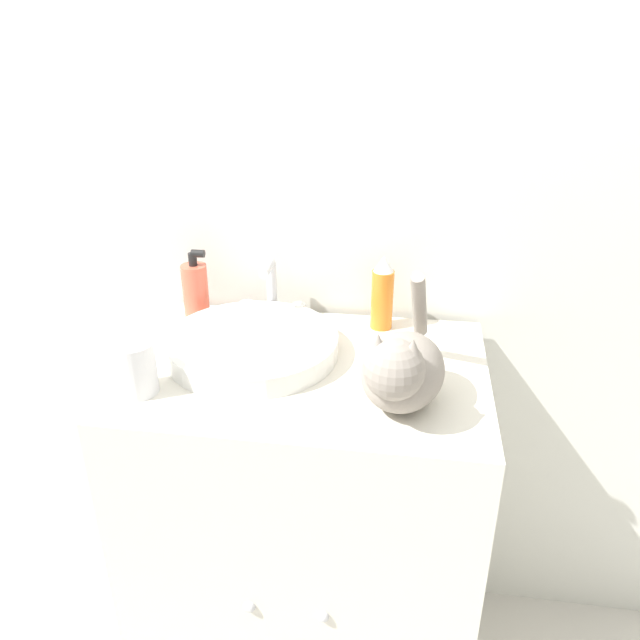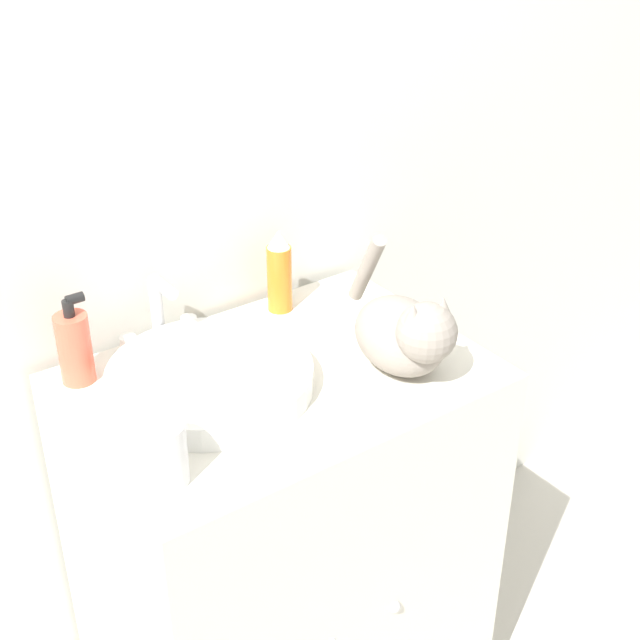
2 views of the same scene
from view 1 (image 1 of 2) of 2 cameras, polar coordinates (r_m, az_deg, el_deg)
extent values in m
cube|color=silver|center=(1.45, 0.80, 14.09)|extent=(6.00, 0.05, 2.50)
cube|color=silver|center=(1.56, -1.04, -18.68)|extent=(0.74, 0.53, 0.90)
sphere|color=silver|center=(1.37, -6.47, -24.67)|extent=(0.02, 0.02, 0.02)
sphere|color=silver|center=(1.34, 0.29, -25.54)|extent=(0.02, 0.02, 0.02)
cylinder|color=white|center=(1.33, -6.20, -2.31)|extent=(0.36, 0.36, 0.04)
cylinder|color=silver|center=(1.48, -4.41, 2.80)|extent=(0.02, 0.02, 0.14)
cylinder|color=silver|center=(1.42, -4.84, 4.73)|extent=(0.02, 0.08, 0.02)
cylinder|color=white|center=(1.52, -6.72, 1.16)|extent=(0.03, 0.03, 0.03)
cylinder|color=white|center=(1.49, -1.93, 0.86)|extent=(0.03, 0.03, 0.03)
ellipsoid|color=gray|center=(1.15, 7.59, -4.65)|extent=(0.18, 0.23, 0.13)
sphere|color=gray|center=(1.05, 6.77, -4.50)|extent=(0.12, 0.12, 0.11)
cone|color=gray|center=(1.04, 5.31, -2.22)|extent=(0.04, 0.04, 0.04)
cone|color=gray|center=(1.03, 8.49, -2.70)|extent=(0.04, 0.04, 0.04)
cylinder|color=gray|center=(1.23, 9.06, 1.36)|extent=(0.05, 0.12, 0.17)
cylinder|color=#EF6047|center=(1.50, -11.30, 2.57)|extent=(0.06, 0.06, 0.13)
cylinder|color=black|center=(1.47, -11.57, 5.45)|extent=(0.02, 0.02, 0.03)
cylinder|color=black|center=(1.46, -11.10, 5.99)|extent=(0.03, 0.02, 0.02)
cylinder|color=orange|center=(1.43, 5.70, 1.87)|extent=(0.05, 0.05, 0.14)
cone|color=white|center=(1.40, 5.86, 5.15)|extent=(0.05, 0.05, 0.04)
cylinder|color=white|center=(1.23, -16.59, -4.20)|extent=(0.08, 0.08, 0.11)
camera|label=2|loc=(0.95, -91.21, 15.62)|focal=50.00mm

